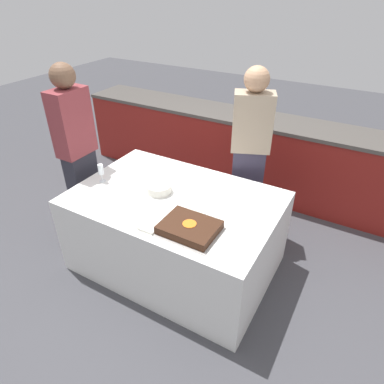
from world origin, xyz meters
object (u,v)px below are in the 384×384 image
(cake, at_px, (189,227))
(wine_glass, at_px, (101,170))
(person_cutting_cake, at_px, (249,154))
(plate_stack, at_px, (159,188))
(person_seated_left, at_px, (77,152))

(cake, height_order, wine_glass, wine_glass)
(wine_glass, bearing_deg, cake, -12.20)
(person_cutting_cake, bearing_deg, cake, 67.25)
(wine_glass, distance_m, person_cutting_cake, 1.36)
(plate_stack, xyz_separation_m, wine_glass, (-0.54, -0.10, 0.08))
(wine_glass, relative_size, person_seated_left, 0.10)
(cake, xyz_separation_m, wine_glass, (-1.03, 0.22, 0.08))
(cake, relative_size, wine_glass, 2.64)
(person_cutting_cake, distance_m, person_seated_left, 1.61)
(plate_stack, relative_size, wine_glass, 1.27)
(plate_stack, bearing_deg, person_seated_left, -179.99)
(person_cutting_cake, bearing_deg, person_seated_left, 6.67)
(plate_stack, distance_m, person_seated_left, 0.93)
(cake, relative_size, plate_stack, 2.08)
(cake, bearing_deg, plate_stack, 146.16)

